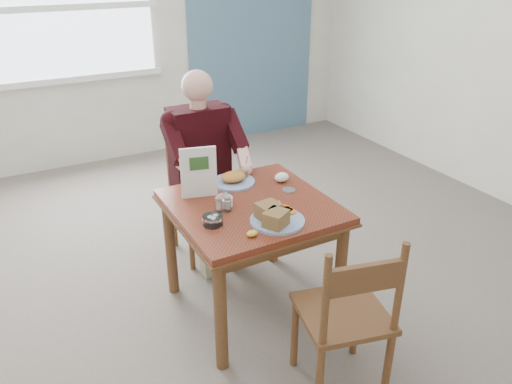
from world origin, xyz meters
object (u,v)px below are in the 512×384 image
chair_far (201,192)px  chair_near (347,317)px  near_plate (275,216)px  table (251,220)px  diner (203,154)px  far_plate (234,179)px

chair_far → chair_near: (0.09, -1.63, 0.00)m
chair_far → near_plate: bearing=-89.8°
table → diner: size_ratio=0.66×
near_plate → diner: bearing=90.2°
chair_near → chair_far: bearing=93.1°
chair_far → far_plate: chair_far is taller
table → far_plate: size_ratio=2.84×
chair_near → far_plate: size_ratio=2.94×
table → chair_far: (0.00, 0.80, -0.16)m
diner → far_plate: 0.41m
table → chair_near: (0.09, -0.83, -0.16)m
table → chair_near: bearing=-84.0°
diner → far_plate: size_ratio=4.28×
chair_far → far_plate: bearing=-85.8°
diner → far_plate: (0.04, -0.41, -0.03)m
chair_far → diner: 0.34m
chair_far → chair_near: bearing=-86.9°
chair_far → diner: diner is taller
table → chair_near: chair_near is taller
diner → table: bearing=-90.0°
chair_near → near_plate: (-0.08, 0.56, 0.31)m
chair_near → far_plate: chair_near is taller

